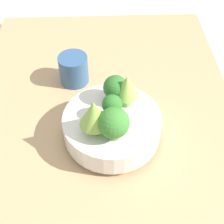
{
  "coord_description": "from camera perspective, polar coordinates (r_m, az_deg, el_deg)",
  "views": [
    {
      "loc": [
        -0.48,
        -0.0,
        0.66
      ],
      "look_at": [
        0.01,
        -0.02,
        0.13
      ],
      "focal_mm": 50.0,
      "sensor_mm": 36.0,
      "label": 1
    }
  ],
  "objects": [
    {
      "name": "romanesco_piece_far",
      "position": [
        0.66,
        -3.33,
        -0.42
      ],
      "size": [
        0.07,
        0.07,
        0.1
      ],
      "color": "#609347",
      "rests_on": "bowl"
    },
    {
      "name": "bowl",
      "position": [
        0.76,
        0.0,
        -2.61
      ],
      "size": [
        0.24,
        0.24,
        0.07
      ],
      "color": "silver",
      "rests_on": "table"
    },
    {
      "name": "cup",
      "position": [
        0.92,
        -7.02,
        7.75
      ],
      "size": [
        0.08,
        0.08,
        0.09
      ],
      "color": "#33567F",
      "rests_on": "table"
    },
    {
      "name": "romanesco_piece_near",
      "position": [
        0.73,
        2.71,
        4.53
      ],
      "size": [
        0.06,
        0.06,
        0.09
      ],
      "color": "#7AB256",
      "rests_on": "bowl"
    },
    {
      "name": "broccoli_floret_right",
      "position": [
        0.75,
        0.64,
        4.43
      ],
      "size": [
        0.06,
        0.06,
        0.07
      ],
      "color": "#609347",
      "rests_on": "bowl"
    },
    {
      "name": "table",
      "position": [
        0.8,
        -1.35,
        -5.81
      ],
      "size": [
        1.18,
        0.73,
        0.03
      ],
      "color": "tan",
      "rests_on": "ground_plane"
    },
    {
      "name": "ground_plane",
      "position": [
        0.81,
        -1.33,
        -6.49
      ],
      "size": [
        6.0,
        6.0,
        0.0
      ],
      "primitive_type": "plane",
      "color": "#ADA89E"
    },
    {
      "name": "broccoli_floret_center",
      "position": [
        0.71,
        0.0,
        1.16
      ],
      "size": [
        0.05,
        0.05,
        0.07
      ],
      "color": "#609347",
      "rests_on": "bowl"
    },
    {
      "name": "broccoli_floret_left",
      "position": [
        0.67,
        0.3,
        -2.07
      ],
      "size": [
        0.07,
        0.07,
        0.08
      ],
      "color": "#609347",
      "rests_on": "bowl"
    }
  ]
}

